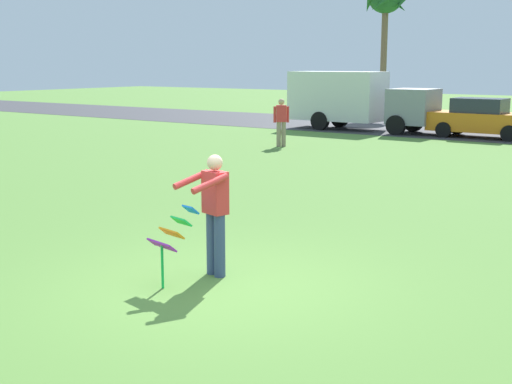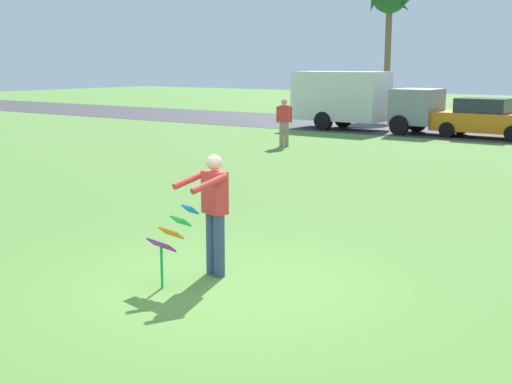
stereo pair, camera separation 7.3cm
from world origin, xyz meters
TOP-DOWN VIEW (x-y plane):
  - ground_plane at (0.00, 0.00)m, footprint 120.00×120.00m
  - person_kite_flyer at (-0.35, 0.33)m, footprint 0.67×0.74m
  - kite_held at (-0.53, -0.35)m, footprint 0.53×0.69m
  - parked_truck_grey_van at (-8.51, 20.85)m, footprint 6.74×2.21m
  - parked_car_orange at (-2.73, 20.85)m, footprint 4.23×1.89m
  - palm_tree_left_near at (-11.22, 29.98)m, footprint 2.58×2.71m
  - person_walker_near at (-7.82, 13.74)m, footprint 0.47×0.39m

SIDE VIEW (x-z plane):
  - ground_plane at x=0.00m, z-range 0.00..0.00m
  - kite_held at x=-0.53m, z-range 0.17..1.24m
  - parked_car_orange at x=-2.73m, z-range -0.03..1.57m
  - person_walker_near at x=-7.82m, z-range 0.07..1.80m
  - person_kite_flyer at x=-0.35m, z-range 0.09..1.82m
  - parked_truck_grey_van at x=-8.51m, z-range 0.10..2.72m
  - palm_tree_left_near at x=-11.22m, z-range 2.57..10.44m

